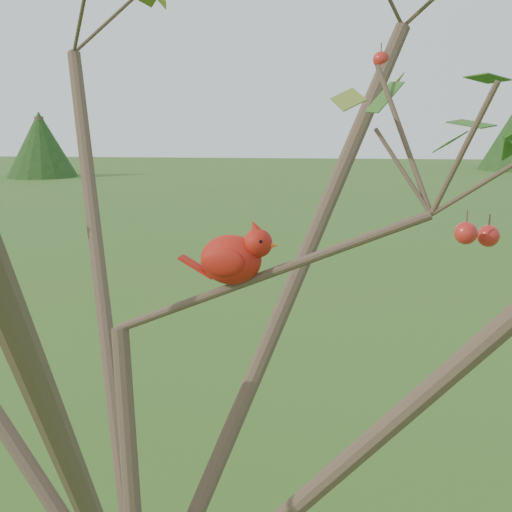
# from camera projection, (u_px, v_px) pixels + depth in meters

# --- Properties ---
(crabapple_tree) EXTENTS (2.35, 2.05, 2.95)m
(crabapple_tree) POSITION_uv_depth(u_px,v_px,m) (135.00, 260.00, 1.14)
(crabapple_tree) COLOR #463226
(crabapple_tree) RESTS_ON ground
(cardinal) EXTENTS (0.20, 0.11, 0.14)m
(cardinal) POSITION_uv_depth(u_px,v_px,m) (234.00, 257.00, 1.23)
(cardinal) COLOR #B61C0F
(cardinal) RESTS_ON ground
(distant_trees) EXTENTS (40.98, 13.71, 3.50)m
(distant_trees) POSITION_uv_depth(u_px,v_px,m) (306.00, 140.00, 27.19)
(distant_trees) COLOR #463226
(distant_trees) RESTS_ON ground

